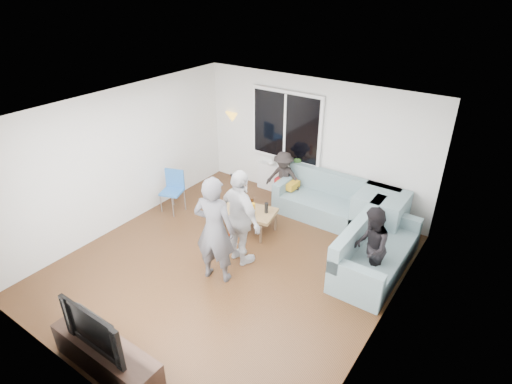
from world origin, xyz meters
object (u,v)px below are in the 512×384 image
Objects in this scene: tv_console at (107,357)px; television at (99,326)px; floor_lamp at (234,145)px; spectator_back at (283,178)px; side_chair at (172,192)px; coffee_table at (246,219)px; player_right at (240,218)px; sofa_right_section at (378,248)px; player_left at (214,230)px; sofa_back_section at (333,201)px; spectator_right at (370,248)px.

tv_console is 0.51m from television.
floor_lamp reaches higher than spectator_back.
side_chair is at bearing -142.95° from spectator_back.
television is (0.44, -4.80, 0.16)m from spectator_back.
tv_console reaches higher than coffee_table.
player_right is 2.70m from television.
floor_lamp is at bearing 69.66° from sofa_right_section.
player_left reaches higher than sofa_right_section.
spectator_back is (1.65, -0.48, -0.20)m from floor_lamp.
sofa_back_section is at bearing -10.21° from floor_lamp.
tv_console is at bearing 75.64° from player_left.
coffee_table is 3.64m from television.
spectator_right reaches higher than television.
coffee_table is 1.20m from player_right.
side_chair is at bearing -151.34° from sofa_back_section.
sofa_back_section is 1.90m from spectator_right.
player_left is at bearing -72.43° from coffee_table.
player_right is at bearing -83.78° from spectator_back.
spectator_back is (-1.16, 0.03, 0.15)m from sofa_back_section.
tv_console is at bearing -49.92° from spectator_right.
sofa_right_section reaches higher than coffee_table.
television is at bearing 107.28° from player_right.
side_chair is at bearing 122.97° from television.
player_left is at bearing -56.83° from floor_lamp.
television is (-1.97, -3.77, 0.31)m from sofa_right_section.
tv_console is at bearing -91.18° from spectator_back.
spectator_back reaches higher than side_chair.
sofa_back_section is 1.61m from sofa_right_section.
floor_lamp is 1.73m from spectator_back.
spectator_back is 4.83m from tv_console.
spectator_back is at bearing -96.85° from player_left.
player_right reaches higher than floor_lamp.
sofa_right_section is at bearing 160.45° from spectator_right.
player_right is 2.07m from spectator_right.
player_left reaches higher than spectator_back.
coffee_table is (-1.21, -1.21, -0.22)m from sofa_back_section.
floor_lamp is 1.18× the size of spectator_right.
side_chair reaches higher than sofa_right_section.
spectator_back reaches higher than coffee_table.
player_right is at bearing -58.94° from coffee_table.
television reaches higher than coffee_table.
sofa_back_section is 4.83m from tv_console.
spectator_right reaches higher than side_chair.
player_right reaches higher than sofa_right_section.
player_right reaches higher than spectator_back.
player_left is 1.74× the size of television.
player_right is at bearing -112.55° from player_left.
sofa_right_section is 4.11m from side_chair.
player_left is at bearing 91.08° from television.
spectator_right is (4.07, -1.91, -0.12)m from floor_lamp.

